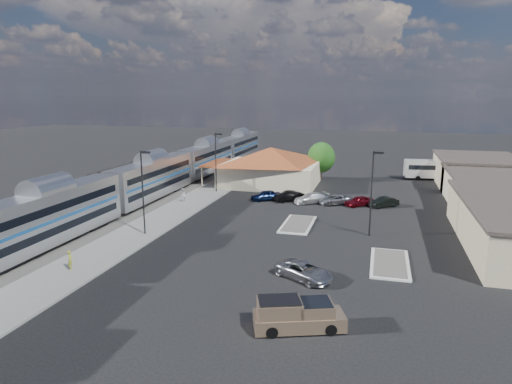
% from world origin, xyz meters
% --- Properties ---
extents(ground, '(280.00, 280.00, 0.00)m').
position_xyz_m(ground, '(0.00, 0.00, 0.00)').
color(ground, black).
rests_on(ground, ground).
extents(railbed, '(16.00, 100.00, 0.12)m').
position_xyz_m(railbed, '(-21.00, 8.00, 0.06)').
color(railbed, '#4C4944').
rests_on(railbed, ground).
extents(platform, '(5.50, 92.00, 0.18)m').
position_xyz_m(platform, '(-12.00, 6.00, 0.09)').
color(platform, gray).
rests_on(platform, ground).
extents(passenger_train, '(3.00, 104.00, 5.55)m').
position_xyz_m(passenger_train, '(-18.00, 9.33, 2.87)').
color(passenger_train, silver).
rests_on(passenger_train, ground).
extents(freight_cars, '(2.80, 46.00, 4.00)m').
position_xyz_m(freight_cars, '(-24.00, 11.83, 1.93)').
color(freight_cars, black).
rests_on(freight_cars, ground).
extents(station_depot, '(18.35, 12.24, 6.20)m').
position_xyz_m(station_depot, '(-4.56, 24.00, 3.13)').
color(station_depot, beige).
rests_on(station_depot, ground).
extents(buildings_east, '(14.40, 51.40, 4.80)m').
position_xyz_m(buildings_east, '(28.00, 14.28, 2.27)').
color(buildings_east, '#C6B28C').
rests_on(buildings_east, ground).
extents(traffic_island_south, '(3.30, 7.50, 0.21)m').
position_xyz_m(traffic_island_south, '(4.00, 2.00, 0.10)').
color(traffic_island_south, silver).
rests_on(traffic_island_south, ground).
extents(traffic_island_north, '(3.30, 7.50, 0.21)m').
position_xyz_m(traffic_island_north, '(14.00, -8.00, 0.10)').
color(traffic_island_north, silver).
rests_on(traffic_island_north, ground).
extents(lamp_plat_s, '(1.08, 0.25, 9.00)m').
position_xyz_m(lamp_plat_s, '(-10.90, -6.00, 5.34)').
color(lamp_plat_s, black).
rests_on(lamp_plat_s, ground).
extents(lamp_plat_n, '(1.08, 0.25, 9.00)m').
position_xyz_m(lamp_plat_n, '(-10.90, 16.00, 5.34)').
color(lamp_plat_n, black).
rests_on(lamp_plat_n, ground).
extents(lamp_lot, '(1.08, 0.25, 9.00)m').
position_xyz_m(lamp_lot, '(12.10, 0.00, 5.34)').
color(lamp_lot, black).
rests_on(lamp_lot, ground).
extents(tree_depot, '(4.71, 4.71, 6.63)m').
position_xyz_m(tree_depot, '(3.00, 30.00, 4.02)').
color(tree_depot, '#382314').
rests_on(tree_depot, ground).
extents(pickup_truck, '(6.12, 3.93, 1.99)m').
position_xyz_m(pickup_truck, '(8.22, -21.22, 0.94)').
color(pickup_truck, tan).
rests_on(pickup_truck, ground).
extents(suv, '(5.48, 4.52, 1.39)m').
position_xyz_m(suv, '(7.22, -13.19, 0.70)').
color(suv, '#999BA1').
rests_on(suv, ground).
extents(coach_bus, '(10.86, 3.66, 3.42)m').
position_xyz_m(coach_bus, '(22.28, 36.00, 1.97)').
color(coach_bus, silver).
rests_on(coach_bus, ground).
extents(person_a, '(0.61, 0.72, 1.67)m').
position_xyz_m(person_a, '(-12.07, -16.75, 1.02)').
color(person_a, gold).
rests_on(person_a, platform).
extents(person_b, '(0.85, 1.01, 1.86)m').
position_xyz_m(person_b, '(-13.15, 8.52, 1.11)').
color(person_b, white).
rests_on(person_b, platform).
extents(parked_car_a, '(4.46, 3.73, 1.44)m').
position_xyz_m(parked_car_a, '(-2.52, 13.00, 0.72)').
color(parked_car_a, '#0C173C').
rests_on(parked_car_a, ground).
extents(parked_car_b, '(4.33, 3.96, 1.44)m').
position_xyz_m(parked_car_b, '(0.68, 13.30, 0.72)').
color(parked_car_b, black).
rests_on(parked_car_b, ground).
extents(parked_car_c, '(5.16, 4.39, 1.42)m').
position_xyz_m(parked_car_c, '(3.88, 13.00, 0.71)').
color(parked_car_c, silver).
rests_on(parked_car_c, ground).
extents(parked_car_d, '(5.10, 4.42, 1.30)m').
position_xyz_m(parked_car_d, '(7.08, 13.30, 0.65)').
color(parked_car_d, gray).
rests_on(parked_car_d, ground).
extents(parked_car_e, '(4.11, 3.76, 1.36)m').
position_xyz_m(parked_car_e, '(10.28, 13.00, 0.68)').
color(parked_car_e, maroon).
rests_on(parked_car_e, ground).
extents(parked_car_f, '(4.09, 3.62, 1.34)m').
position_xyz_m(parked_car_f, '(13.48, 13.30, 0.67)').
color(parked_car_f, black).
rests_on(parked_car_f, ground).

